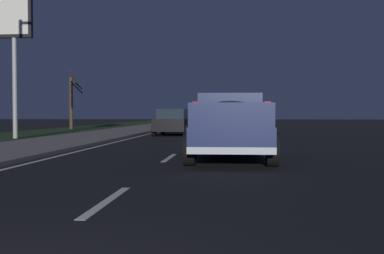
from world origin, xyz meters
The scene contains 10 objects.
ground centered at (27.00, 0.00, 0.00)m, with size 144.00×144.00×0.00m, color black.
sidewalk_shoulder centered at (27.00, 5.70, 0.06)m, with size 108.00×4.00×0.12m, color slate.
grass_verge centered at (27.00, 10.70, 0.00)m, with size 108.00×6.00×0.01m, color #1E3819.
lane_markings centered at (28.82, 2.55, 0.00)m, with size 108.00×3.54×0.01m.
pickup_truck centered at (10.40, -1.75, 0.98)m, with size 5.45×2.34×1.87m.
sedan_blue centered at (23.68, -1.56, 0.78)m, with size 4.44×2.08×1.54m.
sedan_black centered at (24.29, 1.68, 0.78)m, with size 4.43×2.07×1.54m.
sedan_red centered at (41.46, 1.62, 0.78)m, with size 4.41×2.03×1.54m.
gas_price_sign centered at (19.94, 9.31, 5.54)m, with size 0.27×1.90×7.35m.
bare_tree_far centered at (34.04, 11.44, 2.33)m, with size 1.37×0.95×4.82m.
Camera 1 is at (-2.51, -1.83, 1.28)m, focal length 42.59 mm.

